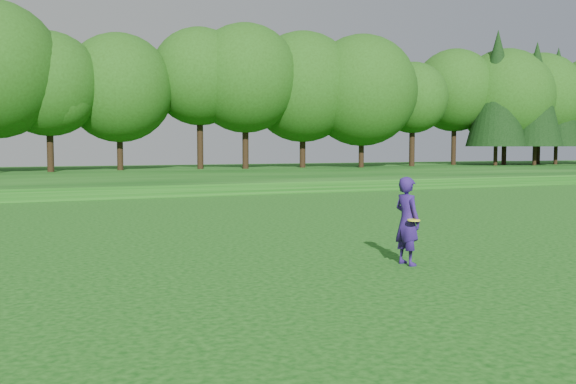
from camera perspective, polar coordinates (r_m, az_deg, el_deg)
name	(u,v)px	position (r m, az deg, el deg)	size (l,w,h in m)	color
ground	(228,279)	(12.23, -5.39, -7.72)	(140.00, 140.00, 0.00)	#0C3F0C
berm	(71,178)	(45.59, -18.75, 1.18)	(130.00, 30.00, 0.60)	#0C3F0C
walking_path	(97,198)	(31.70, -16.66, -0.51)	(130.00, 1.60, 0.04)	gray
treeline	(63,68)	(49.83, -19.34, 10.38)	(104.00, 7.00, 15.00)	#1F4710
woman	(407,221)	(13.70, 10.55, -2.54)	(0.52, 0.81, 1.86)	navy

